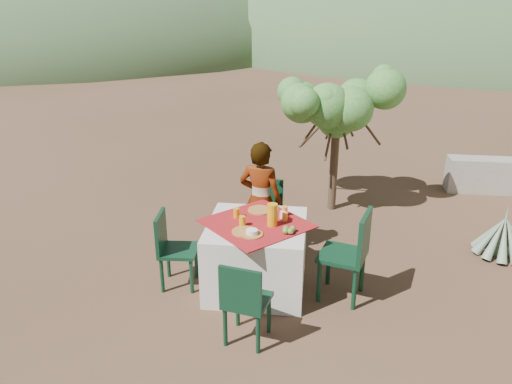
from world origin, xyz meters
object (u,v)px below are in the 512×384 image
at_px(chair_near, 244,300).
at_px(person, 261,200).
at_px(chair_left, 171,246).
at_px(juice_pitcher, 272,215).
at_px(shrub_tree, 341,112).
at_px(table, 256,255).
at_px(chair_right, 351,252).
at_px(chair_far, 265,210).
at_px(agave, 502,237).

xyz_separation_m(chair_near, person, (-0.06, 1.69, 0.25)).
relative_size(chair_near, chair_left, 0.99).
relative_size(person, juice_pitcher, 6.01).
bearing_deg(shrub_tree, chair_left, -127.27).
bearing_deg(person, table, 106.91).
xyz_separation_m(table, juice_pitcher, (0.17, -0.04, 0.50)).
height_order(chair_left, person, person).
bearing_deg(chair_near, chair_right, -126.18).
xyz_separation_m(chair_far, chair_right, (1.00, -1.06, 0.06)).
xyz_separation_m(table, chair_left, (-0.91, -0.08, 0.09)).
bearing_deg(table, person, 93.30).
bearing_deg(chair_left, person, -51.85).
distance_m(chair_left, person, 1.20).
height_order(chair_far, chair_near, chair_far).
height_order(table, chair_near, chair_near).
bearing_deg(chair_near, juice_pitcher, -87.43).
relative_size(table, shrub_tree, 0.71).
relative_size(shrub_tree, agave, 2.54).
bearing_deg(agave, juice_pitcher, -157.58).
height_order(table, shrub_tree, shrub_tree).
bearing_deg(chair_right, chair_near, -32.22).
bearing_deg(chair_far, shrub_tree, 67.16).
bearing_deg(table, shrub_tree, 68.59).
distance_m(table, chair_right, 1.00).
relative_size(chair_near, juice_pitcher, 3.51).
bearing_deg(shrub_tree, juice_pitcher, -107.42).
height_order(chair_left, shrub_tree, shrub_tree).
bearing_deg(table, chair_left, -175.17).
distance_m(table, shrub_tree, 2.69).
bearing_deg(chair_right, shrub_tree, -162.18).
bearing_deg(chair_near, chair_left, -32.04).
bearing_deg(shrub_tree, chair_right, -88.12).
height_order(chair_right, shrub_tree, shrub_tree).
relative_size(chair_far, person, 0.61).
xyz_separation_m(table, agave, (2.87, 1.08, -0.14)).
height_order(table, juice_pitcher, juice_pitcher).
relative_size(table, person, 0.91).
xyz_separation_m(chair_right, agave, (1.89, 1.18, -0.30)).
bearing_deg(chair_far, juice_pitcher, -67.80).
bearing_deg(juice_pitcher, shrub_tree, 72.58).
height_order(chair_near, person, person).
distance_m(chair_left, shrub_tree, 3.14).
bearing_deg(agave, chair_left, -163.02).
distance_m(chair_near, shrub_tree, 3.53).
distance_m(table, juice_pitcher, 0.53).
relative_size(chair_left, agave, 1.17).
xyz_separation_m(table, chair_right, (0.98, -0.10, 0.17)).
xyz_separation_m(table, chair_far, (-0.02, 0.96, 0.10)).
distance_m(chair_far, juice_pitcher, 1.09).
relative_size(chair_far, juice_pitcher, 3.65).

